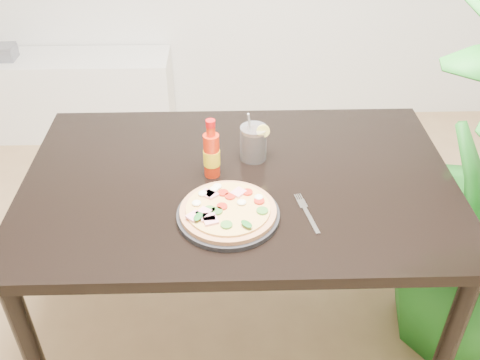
{
  "coord_description": "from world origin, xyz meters",
  "views": [
    {
      "loc": [
        0.24,
        -0.91,
        1.77
      ],
      "look_at": [
        0.28,
        0.37,
        0.83
      ],
      "focal_mm": 40.0,
      "sensor_mm": 36.0,
      "label": 1
    }
  ],
  "objects_px": {
    "pizza": "(227,209)",
    "cola_cup": "(254,143)",
    "hot_sauce_bottle": "(212,154)",
    "media_console": "(57,96)",
    "plate": "(228,215)",
    "fork": "(306,212)",
    "dining_table": "(239,198)"
  },
  "relations": [
    {
      "from": "fork",
      "to": "pizza",
      "type": "bearing_deg",
      "value": 170.73
    },
    {
      "from": "plate",
      "to": "cola_cup",
      "type": "relative_size",
      "value": 1.68
    },
    {
      "from": "dining_table",
      "to": "pizza",
      "type": "relative_size",
      "value": 4.93
    },
    {
      "from": "dining_table",
      "to": "hot_sauce_bottle",
      "type": "relative_size",
      "value": 6.86
    },
    {
      "from": "cola_cup",
      "to": "pizza",
      "type": "bearing_deg",
      "value": -106.34
    },
    {
      "from": "dining_table",
      "to": "pizza",
      "type": "xyz_separation_m",
      "value": [
        -0.04,
        -0.19,
        0.11
      ]
    },
    {
      "from": "pizza",
      "to": "hot_sauce_bottle",
      "type": "relative_size",
      "value": 1.39
    },
    {
      "from": "plate",
      "to": "cola_cup",
      "type": "distance_m",
      "value": 0.33
    },
    {
      "from": "plate",
      "to": "hot_sauce_bottle",
      "type": "height_order",
      "value": "hot_sauce_bottle"
    },
    {
      "from": "plate",
      "to": "hot_sauce_bottle",
      "type": "relative_size",
      "value": 1.49
    },
    {
      "from": "dining_table",
      "to": "media_console",
      "type": "height_order",
      "value": "dining_table"
    },
    {
      "from": "dining_table",
      "to": "media_console",
      "type": "relative_size",
      "value": 1.0
    },
    {
      "from": "plate",
      "to": "hot_sauce_bottle",
      "type": "distance_m",
      "value": 0.23
    },
    {
      "from": "pizza",
      "to": "cola_cup",
      "type": "relative_size",
      "value": 1.57
    },
    {
      "from": "pizza",
      "to": "fork",
      "type": "bearing_deg",
      "value": 2.77
    },
    {
      "from": "hot_sauce_bottle",
      "to": "cola_cup",
      "type": "height_order",
      "value": "hot_sauce_bottle"
    },
    {
      "from": "dining_table",
      "to": "fork",
      "type": "relative_size",
      "value": 7.47
    },
    {
      "from": "cola_cup",
      "to": "dining_table",
      "type": "bearing_deg",
      "value": -113.86
    },
    {
      "from": "plate",
      "to": "fork",
      "type": "bearing_deg",
      "value": 3.21
    },
    {
      "from": "plate",
      "to": "fork",
      "type": "xyz_separation_m",
      "value": [
        0.23,
        0.01,
        -0.01
      ]
    },
    {
      "from": "dining_table",
      "to": "media_console",
      "type": "bearing_deg",
      "value": 124.34
    },
    {
      "from": "dining_table",
      "to": "plate",
      "type": "bearing_deg",
      "value": -100.72
    },
    {
      "from": "media_console",
      "to": "dining_table",
      "type": "bearing_deg",
      "value": -55.66
    },
    {
      "from": "hot_sauce_bottle",
      "to": "cola_cup",
      "type": "relative_size",
      "value": 1.13
    },
    {
      "from": "pizza",
      "to": "cola_cup",
      "type": "height_order",
      "value": "cola_cup"
    },
    {
      "from": "pizza",
      "to": "media_console",
      "type": "bearing_deg",
      "value": 120.4
    },
    {
      "from": "pizza",
      "to": "cola_cup",
      "type": "distance_m",
      "value": 0.33
    },
    {
      "from": "pizza",
      "to": "cola_cup",
      "type": "xyz_separation_m",
      "value": [
        0.09,
        0.31,
        0.03
      ]
    },
    {
      "from": "hot_sauce_bottle",
      "to": "media_console",
      "type": "bearing_deg",
      "value": 122.5
    },
    {
      "from": "plate",
      "to": "fork",
      "type": "height_order",
      "value": "plate"
    },
    {
      "from": "pizza",
      "to": "fork",
      "type": "xyz_separation_m",
      "value": [
        0.24,
        0.01,
        -0.02
      ]
    },
    {
      "from": "fork",
      "to": "media_console",
      "type": "height_order",
      "value": "fork"
    }
  ]
}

